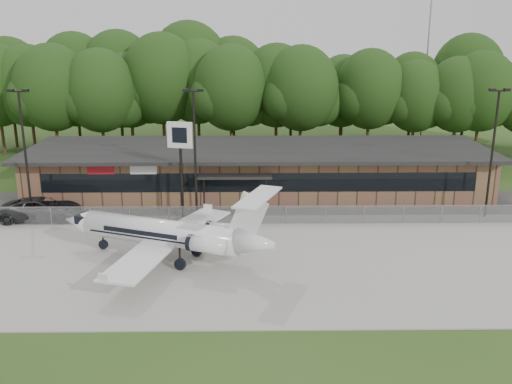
{
  "coord_description": "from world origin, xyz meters",
  "views": [
    {
      "loc": [
        -0.89,
        -26.44,
        14.67
      ],
      "look_at": [
        -0.37,
        12.0,
        3.5
      ],
      "focal_mm": 40.0,
      "sensor_mm": 36.0,
      "label": 1
    }
  ],
  "objects_px": {
    "suv": "(41,209)",
    "pole_sign": "(180,145)",
    "business_jet": "(169,234)",
    "terminal": "(258,169)"
  },
  "relations": [
    {
      "from": "business_jet",
      "to": "pole_sign",
      "type": "xyz_separation_m",
      "value": [
        -0.11,
        8.78,
        4.04
      ]
    },
    {
      "from": "business_jet",
      "to": "suv",
      "type": "height_order",
      "value": "business_jet"
    },
    {
      "from": "business_jet",
      "to": "terminal",
      "type": "bearing_deg",
      "value": 90.32
    },
    {
      "from": "terminal",
      "to": "pole_sign",
      "type": "xyz_separation_m",
      "value": [
        -6.14,
        -7.14,
        3.71
      ]
    },
    {
      "from": "terminal",
      "to": "pole_sign",
      "type": "height_order",
      "value": "pole_sign"
    },
    {
      "from": "pole_sign",
      "to": "terminal",
      "type": "bearing_deg",
      "value": 61.68
    },
    {
      "from": "suv",
      "to": "pole_sign",
      "type": "distance_m",
      "value": 12.14
    },
    {
      "from": "business_jet",
      "to": "pole_sign",
      "type": "relative_size",
      "value": 1.96
    },
    {
      "from": "suv",
      "to": "pole_sign",
      "type": "bearing_deg",
      "value": -91.41
    },
    {
      "from": "business_jet",
      "to": "suv",
      "type": "xyz_separation_m",
      "value": [
        -11.16,
        8.37,
        -0.97
      ]
    }
  ]
}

